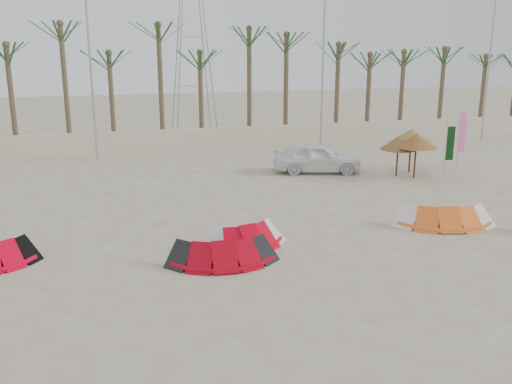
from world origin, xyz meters
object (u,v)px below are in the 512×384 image
object	(u,v)px
kite_red_right	(244,233)
kite_orange	(440,213)
parasol_left	(398,143)
parasol_right	(411,136)
kite_red_mid	(221,248)
parasol_mid	(416,141)
car	(317,157)

from	to	relation	value
kite_red_right	kite_orange	bearing A→B (deg)	2.46
kite_orange	parasol_left	distance (m)	7.88
kite_red_right	parasol_right	world-z (taller)	parasol_right
kite_red_mid	parasol_mid	size ratio (longest dim) A/B	1.53
car	parasol_mid	bearing A→B (deg)	-104.89
kite_orange	parasol_right	bearing A→B (deg)	68.23
kite_red_mid	parasol_mid	world-z (taller)	parasol_mid
kite_orange	car	world-z (taller)	car
parasol_mid	parasol_left	bearing A→B (deg)	142.63
kite_red_mid	parasol_left	xyz separation A→B (m)	(11.08, 9.02, 1.34)
parasol_mid	car	world-z (taller)	parasol_mid
parasol_left	car	distance (m)	4.27
kite_red_mid	kite_orange	distance (m)	9.07
parasol_right	parasol_left	bearing A→B (deg)	-148.33
kite_orange	parasol_right	size ratio (longest dim) A/B	1.69
kite_red_right	car	bearing A→B (deg)	56.94
kite_red_right	car	xyz separation A→B (m)	(6.36, 9.78, 0.37)
kite_red_right	parasol_mid	bearing A→B (deg)	34.08
kite_red_right	parasol_mid	xyz separation A→B (m)	(10.73, 7.26, 1.52)
kite_red_mid	parasol_right	size ratio (longest dim) A/B	1.51
parasol_left	kite_red_mid	bearing A→B (deg)	-140.86
kite_red_right	parasol_mid	size ratio (longest dim) A/B	1.41
parasol_left	kite_orange	bearing A→B (deg)	-105.98
kite_red_right	parasol_left	world-z (taller)	parasol_left
parasol_right	parasol_mid	bearing A→B (deg)	-108.35
parasol_right	car	bearing A→B (deg)	164.94
kite_orange	car	size ratio (longest dim) A/B	0.85
parasol_right	car	size ratio (longest dim) A/B	0.50
parasol_left	parasol_right	distance (m)	1.33
parasol_mid	car	xyz separation A→B (m)	(-4.37, 2.52, -1.15)
parasol_left	kite_red_right	bearing A→B (deg)	-142.10
parasol_left	car	world-z (taller)	parasol_left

